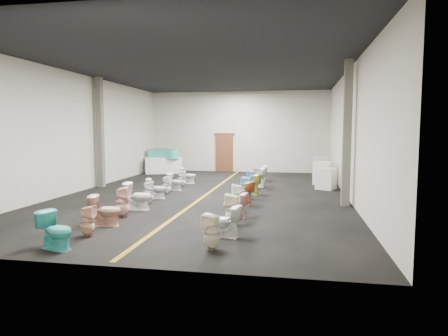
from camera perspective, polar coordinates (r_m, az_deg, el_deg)
The scene contains 40 objects.
floor at distance 14.84m, azimuth -2.38°, elevation -3.70°, with size 16.00×16.00×0.00m, color black.
ceiling at distance 14.80m, azimuth -2.45°, elevation 13.76°, with size 16.00×16.00×0.00m, color black.
wall_back at distance 22.53m, azimuth 2.09°, elevation 5.20°, with size 10.00×10.00×0.00m, color #BCB6A1.
wall_front at distance 7.07m, azimuth -16.88°, elevation 4.24°, with size 10.00×10.00×0.00m, color #BCB6A1.
wall_left at distance 16.49m, azimuth -19.68°, elevation 4.76°, with size 16.00×16.00×0.00m, color #BCB6A1.
wall_right at distance 14.40m, azimuth 17.45°, elevation 4.76°, with size 16.00×16.00×0.00m, color #BCB6A1.
aisle_stripe at distance 14.84m, azimuth -2.38°, elevation -3.69°, with size 0.12×15.60×0.01m, color #8A6614.
back_door at distance 22.63m, azimuth 0.05°, elevation 2.16°, with size 1.00×0.10×2.10m, color #562D19.
door_frame at distance 22.61m, azimuth 0.06°, elevation 4.87°, with size 1.15×0.08×0.10m, color #331C11.
column_left at distance 17.25m, azimuth -17.29°, elevation 4.85°, with size 0.25×0.25×4.50m, color #59544C.
column_right at distance 12.88m, azimuth 17.17°, elevation 4.71°, with size 0.25×0.25×4.50m, color #59544C.
display_table at distance 22.06m, azimuth -8.69°, elevation 0.40°, with size 1.95×0.97×0.87m, color white.
bathtub at distance 22.01m, azimuth -8.72°, elevation 2.06°, with size 1.84×0.89×0.55m.
appliance_crate_a at distance 16.41m, azimuth 14.35°, elevation -1.48°, with size 0.66×0.66×0.85m, color silver.
appliance_crate_b at distance 17.82m, azimuth 14.03°, elevation -0.70°, with size 0.72×0.72×0.99m, color white.
appliance_crate_c at distance 18.93m, azimuth 13.81°, elevation -0.63°, with size 0.71×0.71×0.80m, color silver.
appliance_crate_d at distance 20.63m, azimuth 13.53°, elevation 0.18°, with size 0.72×0.72×1.03m, color silver.
toilet_left_0 at distance 8.68m, azimuth -22.85°, elevation -8.21°, with size 0.43×0.75×0.77m, color teal.
toilet_left_1 at distance 9.45m, azimuth -18.92°, elevation -7.18°, with size 0.31×0.32×0.70m, color #D5A087.
toilet_left_2 at distance 10.31m, azimuth -16.56°, elevation -5.83°, with size 0.43×0.76×0.78m, color tan.
toilet_left_3 at distance 11.20m, azimuth -14.30°, elevation -4.71°, with size 0.38×0.39×0.85m, color #DBA29C.
toilet_left_4 at distance 12.14m, azimuth -12.19°, elevation -3.93°, with size 0.46×0.80×0.82m, color silver.
toilet_left_5 at distance 12.96m, azimuth -10.81°, elevation -3.48°, with size 0.33×0.34×0.74m, color silver.
toilet_left_6 at distance 13.95m, azimuth -9.62°, elevation -2.90°, with size 0.39×0.69×0.71m, color silver.
toilet_left_7 at distance 14.86m, azimuth -8.21°, elevation -2.41°, with size 0.31×0.31×0.68m, color white.
toilet_left_8 at distance 15.79m, azimuth -6.97°, elevation -1.97°, with size 0.37×0.65×0.66m, color silver.
toilet_left_9 at distance 16.59m, azimuth -6.09°, elevation -1.53°, with size 0.31×0.32×0.70m, color white.
toilet_left_10 at distance 17.62m, azimuth -5.17°, elevation -1.10°, with size 0.39×0.69×0.71m, color white.
toilet_right_0 at distance 7.96m, azimuth -1.71°, elevation -9.11°, with size 0.33×0.34×0.74m, color beige.
toilet_right_1 at distance 8.89m, azimuth 0.17°, elevation -7.60°, with size 0.40×0.71×0.72m, color silver.
toilet_right_2 at distance 9.93m, azimuth 1.28°, elevation -5.96°, with size 0.36×0.37×0.81m, color #F3EAC7.
toilet_right_3 at distance 10.81m, azimuth 1.58°, elevation -5.33°, with size 0.38×0.67×0.69m, color pink.
toilet_right_4 at distance 11.82m, azimuth 2.01°, elevation -4.17°, with size 0.35×0.36×0.78m, color white.
toilet_right_5 at distance 12.78m, azimuth 2.58°, elevation -3.53°, with size 0.41×0.72×0.74m, color #CF662F.
toilet_right_6 at distance 13.71m, azimuth 3.39°, elevation -2.85°, with size 0.35×0.35×0.77m, color #78B6E3.
toilet_right_7 at distance 14.57m, azimuth 3.70°, elevation -2.34°, with size 0.43×0.76×0.78m, color #D9D049.
toilet_right_8 at distance 15.54m, azimuth 3.96°, elevation -1.79°, with size 0.36×0.37×0.81m, color #7FB0E6.
toilet_right_9 at distance 16.54m, azimuth 4.63°, elevation -1.34°, with size 0.46×0.80×0.81m, color white.
toilet_right_10 at distance 17.50m, azimuth 4.77°, elevation -1.13°, with size 0.32×0.33×0.72m, color beige.
toilet_right_11 at distance 18.50m, azimuth 5.03°, elevation -0.76°, with size 0.40×0.70×0.72m, color white.
Camera 1 is at (3.23, -14.29, 2.38)m, focal length 32.00 mm.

